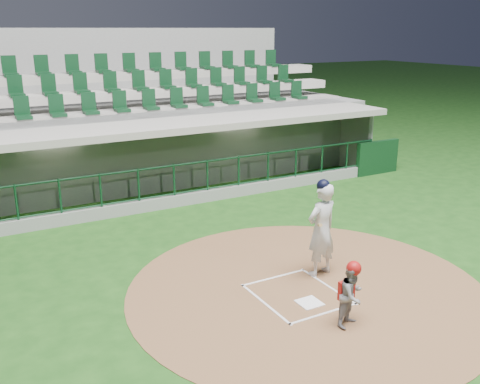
# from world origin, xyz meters

# --- Properties ---
(ground) EXTENTS (120.00, 120.00, 0.00)m
(ground) POSITION_xyz_m (0.00, 0.00, 0.00)
(ground) COLOR #174212
(ground) RESTS_ON ground
(dirt_circle) EXTENTS (7.20, 7.20, 0.01)m
(dirt_circle) POSITION_xyz_m (0.30, -0.20, 0.01)
(dirt_circle) COLOR brown
(dirt_circle) RESTS_ON ground
(home_plate) EXTENTS (0.43, 0.43, 0.02)m
(home_plate) POSITION_xyz_m (0.00, -0.70, 0.02)
(home_plate) COLOR white
(home_plate) RESTS_ON dirt_circle
(batter_box_chalk) EXTENTS (1.55, 1.80, 0.01)m
(batter_box_chalk) POSITION_xyz_m (0.00, -0.30, 0.02)
(batter_box_chalk) COLOR white
(batter_box_chalk) RESTS_ON ground
(dugout_structure) EXTENTS (16.40, 3.70, 3.00)m
(dugout_structure) POSITION_xyz_m (0.13, 7.84, 0.96)
(dugout_structure) COLOR slate
(dugout_structure) RESTS_ON ground
(seating_deck) EXTENTS (17.00, 6.72, 5.15)m
(seating_deck) POSITION_xyz_m (0.00, 10.91, 1.42)
(seating_deck) COLOR gray
(seating_deck) RESTS_ON ground
(batter) EXTENTS (0.94, 0.94, 2.10)m
(batter) POSITION_xyz_m (0.95, 0.24, 1.05)
(batter) COLOR silver
(batter) RESTS_ON dirt_circle
(catcher) EXTENTS (0.66, 0.59, 1.21)m
(catcher) POSITION_xyz_m (0.18, -1.66, 0.61)
(catcher) COLOR gray
(catcher) RESTS_ON dirt_circle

